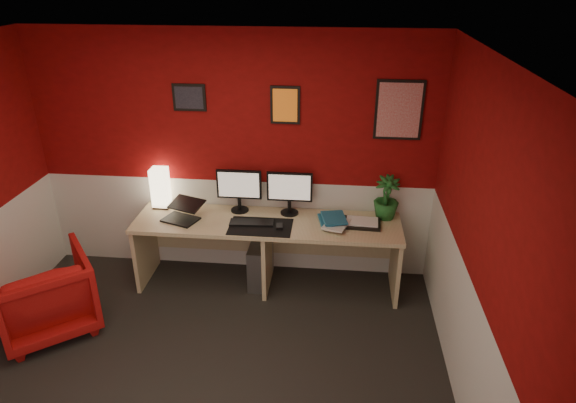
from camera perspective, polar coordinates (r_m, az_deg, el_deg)
The scene contains 24 objects.
ground at distance 4.31m, azimuth -10.17°, elevation -19.47°, with size 4.00×3.50×0.01m, color black.
ceiling at distance 3.13m, azimuth -13.77°, elevation 15.26°, with size 4.00×3.50×0.01m, color white.
wall_back at distance 5.09m, azimuth -6.15°, elevation 4.95°, with size 4.00×0.01×2.50m, color maroon.
wall_right at distance 3.54m, azimuth 21.18°, elevation -6.36°, with size 0.01×3.50×2.50m, color maroon.
wainscot_back at distance 5.39m, azimuth -5.79°, elevation -2.57°, with size 4.00×0.01×1.00m, color silver.
wainscot_right at distance 3.97m, azimuth 19.37°, elevation -15.65°, with size 0.01×3.50×1.00m, color silver.
desk at distance 5.10m, azimuth -2.31°, elevation -5.90°, with size 2.60×0.65×0.73m, color tan.
shoji_lamp at distance 5.30m, azimuth -14.19°, elevation 1.40°, with size 0.16×0.16×0.40m, color #FFE5B2.
laptop at distance 5.00m, azimuth -12.13°, elevation -0.97°, with size 0.33×0.23×0.22m, color black.
monitor_left at distance 5.03m, azimuth -5.59°, elevation 1.93°, with size 0.45×0.06×0.58m, color black.
monitor_right at distance 4.95m, azimuth 0.17°, elevation 1.66°, with size 0.45×0.06×0.58m, color black.
desk_mat at distance 4.83m, azimuth -3.11°, elevation -2.85°, with size 0.60×0.38×0.01m, color black.
keyboard at distance 4.88m, azimuth -4.14°, elevation -2.38°, with size 0.42×0.14×0.02m, color black.
mouse at distance 4.78m, azimuth -0.97°, elevation -2.84°, with size 0.06×0.10×0.03m, color black.
book_bottom at distance 4.89m, azimuth 3.59°, elevation -2.32°, with size 0.23×0.31×0.03m, color #1B5B7E.
book_middle at distance 4.83m, azimuth 4.33°, elevation -2.37°, with size 0.21×0.28×0.02m, color silver.
book_top at distance 4.84m, azimuth 3.94°, elevation -1.98°, with size 0.22×0.29×0.03m, color #1B5B7E.
zen_tray at distance 4.91m, azimuth 8.35°, elevation -2.45°, with size 0.35×0.25×0.03m, color black.
potted_plant at distance 4.99m, azimuth 11.05°, elevation 0.43°, with size 0.24×0.24×0.43m, color #19591E.
pc_tower at distance 5.22m, azimuth -3.13°, elevation -6.96°, with size 0.20×0.45×0.45m, color #99999E.
armchair at distance 5.02m, azimuth -25.82°, elevation -9.38°, with size 0.77×0.80×0.73m, color #AD1715.
art_left at distance 4.99m, azimuth -11.09°, elevation 11.45°, with size 0.32×0.02×0.26m, color black.
art_center at distance 4.83m, azimuth -0.32°, elevation 10.83°, with size 0.28×0.02×0.36m, color orange.
art_right at distance 4.84m, azimuth 12.41°, elevation 10.04°, with size 0.44×0.02×0.56m, color red.
Camera 1 is at (1.01, -2.91, 3.01)m, focal length 31.50 mm.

